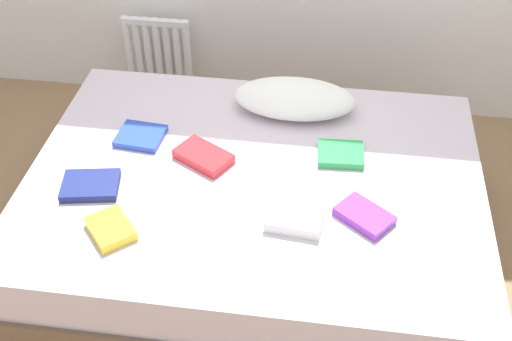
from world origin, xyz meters
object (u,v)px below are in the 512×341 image
Objects in this scene: textbook_red at (204,156)px; textbook_purple at (364,216)px; bed at (254,216)px; radiator at (158,54)px; textbook_white at (294,220)px; textbook_yellow at (111,229)px; textbook_green at (341,154)px; textbook_blue at (141,136)px; pillow at (294,98)px; textbook_navy at (91,185)px.

textbook_purple is at bearing 8.99° from textbook_red.
textbook_red reaches higher than bed.
textbook_red is 0.76m from textbook_purple.
radiator is 1.77m from textbook_white.
textbook_yellow is at bearing -140.37° from bed.
textbook_purple is 0.28m from textbook_white.
textbook_green is (0.36, 0.17, 0.27)m from bed.
textbook_white is at bearing -7.80° from textbook_red.
textbook_blue is at bearing 154.68° from textbook_white.
bed is 0.48m from textbook_green.
textbook_white reaches higher than textbook_red.
textbook_purple is (1.23, -1.41, 0.18)m from radiator.
textbook_yellow is (0.25, -1.62, 0.19)m from radiator.
textbook_white is (0.96, -1.47, 0.19)m from radiator.
textbook_red is (-0.24, 0.06, 0.28)m from bed.
pillow reaches higher than textbook_red.
textbook_red is 1.11× the size of textbook_white.
radiator is at bearing 134.00° from textbook_green.
textbook_navy is at bearing -102.47° from textbook_blue.
textbook_blue is (0.11, 0.36, -0.00)m from textbook_navy.
textbook_yellow is at bearing -80.11° from textbook_blue.
pillow is 0.77m from textbook_white.
pillow is 0.79m from textbook_purple.
textbook_red is at bearing 147.57° from textbook_white.
pillow is 0.41m from textbook_green.
pillow is 0.75m from textbook_blue.
textbook_red reaches higher than textbook_green.
textbook_purple is 1.14× the size of textbook_yellow.
radiator is 1.15m from pillow.
textbook_purple is (0.47, -0.21, 0.27)m from bed.
textbook_red reaches higher than textbook_navy.
textbook_red reaches higher than textbook_yellow.
textbook_blue is at bearing 162.55° from bed.
textbook_yellow is (-0.27, -0.48, -0.00)m from textbook_red.
textbook_white is (0.20, -0.27, 0.28)m from bed.
textbook_yellow reaches higher than textbook_navy.
radiator is 2.13× the size of textbook_purple.
bed is 4.37× the size of radiator.
textbook_green reaches higher than bed.
bed is at bearing -166.75° from textbook_purple.
textbook_yellow reaches higher than textbook_purple.
pillow is at bearing 30.37° from textbook_navy.
textbook_red is 0.61m from textbook_green.
textbook_navy reaches higher than bed.
textbook_navy is 0.87m from textbook_white.
textbook_white is at bearing -54.12° from bed.
radiator is 1.96× the size of textbook_navy.
textbook_green is at bearing -53.80° from pillow.
textbook_navy is 0.29m from textbook_yellow.
pillow reaches higher than radiator.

